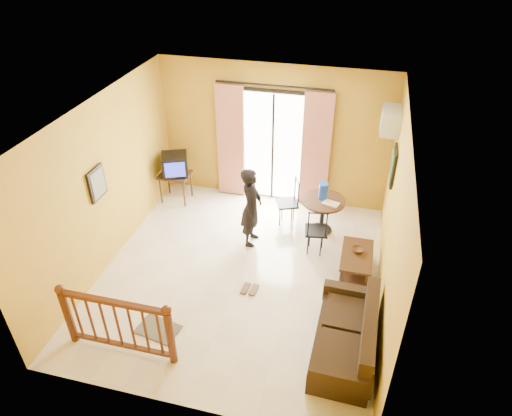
% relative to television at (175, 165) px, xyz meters
% --- Properties ---
extents(ground, '(5.00, 5.00, 0.00)m').
position_rel_television_xyz_m(ground, '(1.87, -1.89, -0.83)').
color(ground, beige).
rests_on(ground, ground).
extents(room_shell, '(5.00, 5.00, 5.00)m').
position_rel_television_xyz_m(room_shell, '(1.87, -1.89, 0.88)').
color(room_shell, white).
rests_on(room_shell, ground).
extents(balcony_door, '(2.25, 0.14, 2.46)m').
position_rel_television_xyz_m(balcony_door, '(1.87, 0.54, 0.36)').
color(balcony_door, black).
rests_on(balcony_door, ground).
extents(tv_table, '(0.61, 0.51, 0.61)m').
position_rel_television_xyz_m(tv_table, '(-0.03, 0.00, -0.30)').
color(tv_table, black).
rests_on(tv_table, ground).
extents(television, '(0.62, 0.60, 0.44)m').
position_rel_television_xyz_m(television, '(0.00, 0.00, 0.00)').
color(television, black).
rests_on(television, tv_table).
extents(picture_left, '(0.05, 0.42, 0.52)m').
position_rel_television_xyz_m(picture_left, '(-0.35, -2.09, 0.72)').
color(picture_left, black).
rests_on(picture_left, room_shell).
extents(dining_table, '(0.80, 0.80, 0.67)m').
position_rel_television_xyz_m(dining_table, '(3.02, -0.33, -0.30)').
color(dining_table, black).
rests_on(dining_table, ground).
extents(water_jug, '(0.17, 0.17, 0.31)m').
position_rel_television_xyz_m(water_jug, '(2.99, -0.29, 0.00)').
color(water_jug, '#143DBC').
rests_on(water_jug, dining_table).
extents(serving_tray, '(0.32, 0.26, 0.02)m').
position_rel_television_xyz_m(serving_tray, '(3.16, -0.43, -0.14)').
color(serving_tray, white).
rests_on(serving_tray, dining_table).
extents(dining_chairs, '(1.14, 1.22, 0.95)m').
position_rel_television_xyz_m(dining_chairs, '(2.66, -0.63, -0.83)').
color(dining_chairs, black).
rests_on(dining_chairs, ground).
extents(air_conditioner, '(0.31, 0.60, 0.40)m').
position_rel_television_xyz_m(air_conditioner, '(3.96, 0.06, 1.32)').
color(air_conditioner, silver).
rests_on(air_conditioner, room_shell).
extents(botanical_print, '(0.05, 0.50, 0.60)m').
position_rel_television_xyz_m(botanical_print, '(4.08, -0.59, 0.82)').
color(botanical_print, black).
rests_on(botanical_print, room_shell).
extents(coffee_table, '(0.50, 0.91, 0.40)m').
position_rel_television_xyz_m(coffee_table, '(3.72, -1.41, -0.56)').
color(coffee_table, black).
rests_on(coffee_table, ground).
extents(bowl, '(0.21, 0.21, 0.06)m').
position_rel_television_xyz_m(bowl, '(3.72, -1.33, -0.39)').
color(bowl, '#4E2F1A').
rests_on(bowl, coffee_table).
extents(sofa, '(0.80, 1.67, 0.79)m').
position_rel_television_xyz_m(sofa, '(3.72, -3.10, -0.53)').
color(sofa, black).
rests_on(sofa, ground).
extents(standing_person, '(0.36, 0.55, 1.49)m').
position_rel_television_xyz_m(standing_person, '(1.83, -0.99, -0.08)').
color(standing_person, black).
rests_on(standing_person, ground).
extents(stair_balustrade, '(1.63, 0.13, 1.04)m').
position_rel_television_xyz_m(stair_balustrade, '(0.72, -3.79, -0.26)').
color(stair_balustrade, '#471E0F').
rests_on(stair_balustrade, ground).
extents(doormat, '(0.66, 0.51, 0.02)m').
position_rel_television_xyz_m(doormat, '(1.03, -3.34, -0.82)').
color(doormat, '#554F44').
rests_on(doormat, ground).
extents(sandals, '(0.26, 0.26, 0.03)m').
position_rel_television_xyz_m(sandals, '(2.12, -2.23, -0.81)').
color(sandals, '#4E2F1A').
rests_on(sandals, ground).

